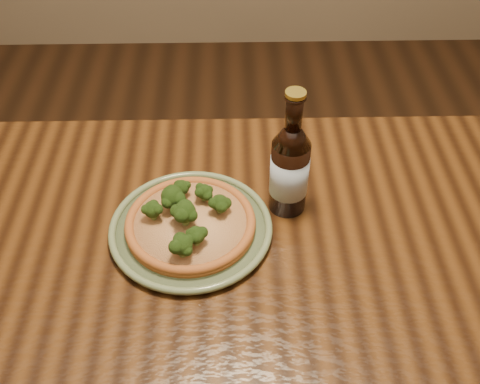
{
  "coord_description": "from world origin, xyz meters",
  "views": [
    {
      "loc": [
        0.11,
        -0.5,
        1.53
      ],
      "look_at": [
        0.13,
        0.23,
        0.82
      ],
      "focal_mm": 42.0,
      "sensor_mm": 36.0,
      "label": 1
    }
  ],
  "objects_px": {
    "plate": "(191,228)",
    "pizza": "(190,222)",
    "table": "(173,306)",
    "beer_bottle": "(290,168)"
  },
  "relations": [
    {
      "from": "plate",
      "to": "beer_bottle",
      "type": "distance_m",
      "value": 0.21
    },
    {
      "from": "table",
      "to": "pizza",
      "type": "distance_m",
      "value": 0.16
    },
    {
      "from": "table",
      "to": "beer_bottle",
      "type": "bearing_deg",
      "value": 37.12
    },
    {
      "from": "plate",
      "to": "pizza",
      "type": "xyz_separation_m",
      "value": [
        -0.0,
        0.0,
        0.02
      ]
    },
    {
      "from": "pizza",
      "to": "beer_bottle",
      "type": "bearing_deg",
      "value": 19.41
    },
    {
      "from": "table",
      "to": "beer_bottle",
      "type": "relative_size",
      "value": 6.05
    },
    {
      "from": "table",
      "to": "pizza",
      "type": "height_order",
      "value": "pizza"
    },
    {
      "from": "beer_bottle",
      "to": "table",
      "type": "bearing_deg",
      "value": -122.0
    },
    {
      "from": "beer_bottle",
      "to": "pizza",
      "type": "bearing_deg",
      "value": -139.71
    },
    {
      "from": "table",
      "to": "beer_bottle",
      "type": "distance_m",
      "value": 0.33
    }
  ]
}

